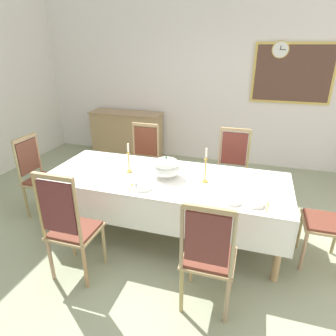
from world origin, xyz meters
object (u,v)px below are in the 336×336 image
soup_tureen (166,167)px  bowl_near_left (254,203)px  bowl_near_right (142,187)px  chair_south_a (70,225)px  spoon_secondary (132,186)px  spoon_primary (268,205)px  candlestick_east (205,168)px  framed_painting (293,74)px  chair_south_b (208,254)px  dining_table (166,183)px  candlestick_west (129,161)px  mounted_clock (280,50)px  chair_head_west (39,175)px  chair_north_a (143,159)px  chair_north_b (232,169)px  chair_head_east (335,216)px  sideboard (127,134)px  bowl_far_left (232,201)px

soup_tureen → bowl_near_left: size_ratio=1.82×
bowl_near_right → chair_south_a: bearing=-131.1°
spoon_secondary → spoon_primary: bearing=-13.4°
candlestick_east → framed_painting: size_ratio=0.30×
bowl_near_left → framed_painting: 3.16m
chair_south_b → candlestick_east: size_ratio=2.80×
dining_table → candlestick_west: bearing=180.0°
chair_south_b → mounted_clock: size_ratio=3.98×
candlestick_west → bowl_near_left: size_ratio=2.03×
spoon_secondary → chair_head_west: bearing=154.4°
chair_south_a → bowl_near_left: (1.63, 0.58, 0.20)m
chair_north_a → chair_north_b: (1.31, 0.00, 0.01)m
soup_tureen → chair_north_b: bearing=54.9°
chair_north_b → bowl_near_left: chair_north_b is taller
chair_south_b → chair_north_b: size_ratio=0.98×
chair_head_east → bowl_near_left: size_ratio=6.57×
bowl_near_right → chair_south_b: bearing=-35.7°
chair_north_b → sideboard: size_ratio=0.77×
chair_south_a → chair_north_a: size_ratio=1.08×
chair_north_a → soup_tureen: chair_north_a is taller
candlestick_west → mounted_clock: mounted_clock is taller
chair_north_a → chair_south_b: chair_south_b is taller
dining_table → chair_head_east: chair_head_east is taller
bowl_near_left → soup_tureen: bearing=160.0°
chair_head_east → spoon_secondary: chair_head_east is taller
bowl_near_right → bowl_far_left: (0.92, -0.02, -0.00)m
chair_south_b → bowl_near_left: size_ratio=6.26×
chair_south_b → spoon_secondary: 1.13m
chair_north_b → dining_table: bearing=54.6°
chair_north_b → candlestick_east: 1.01m
chair_north_b → chair_head_west: size_ratio=1.04×
chair_head_east → framed_painting: (-0.37, 2.65, 1.11)m
framed_painting → chair_north_b: bearing=-113.1°
bowl_near_right → spoon_secondary: bowl_near_right is taller
chair_north_a → sideboard: chair_north_a is taller
candlestick_east → chair_south_b: bearing=-77.1°
bowl_near_left → spoon_secondary: (-1.25, 0.03, -0.02)m
chair_north_b → chair_head_east: size_ratio=0.97×
sideboard → bowl_near_left: bearing=133.0°
candlestick_west → spoon_secondary: bearing=-61.9°
chair_south_b → bowl_far_left: chair_south_b is taller
chair_north_a → chair_head_east: (2.41, -0.93, 0.02)m
candlestick_west → sideboard: 2.69m
chair_north_b → chair_head_west: 2.59m
chair_north_b → spoon_secondary: chair_north_b is taller
chair_north_a → bowl_far_left: (1.43, -1.29, 0.22)m
chair_south_a → chair_south_b: bearing=0.2°
soup_tureen → bowl_near_right: 0.39m
chair_north_a → chair_south_a: bearing=90.0°
dining_table → chair_north_b: bearing=54.6°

